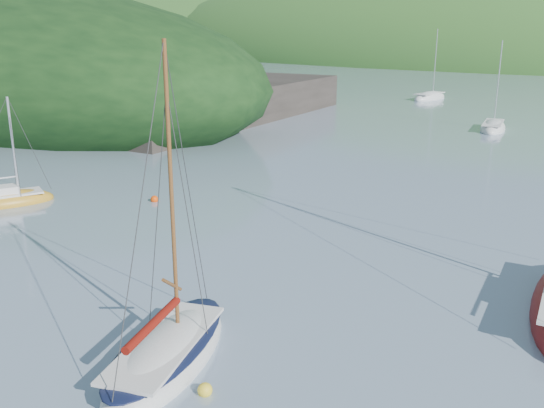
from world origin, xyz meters
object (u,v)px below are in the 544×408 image
Objects in this scene: daysailer_white at (168,354)px; sailboat_yellow at (8,201)px; distant_sloop_a at (493,128)px; distant_sloop_c at (430,98)px.

daysailer_white is 1.53× the size of sailboat_yellow.
daysailer_white is at bearing 4.71° from sailboat_yellow.
daysailer_white is 1.11× the size of distant_sloop_a.
sailboat_yellow is 0.72× the size of distant_sloop_a.
distant_sloop_c reaches higher than distant_sloop_a.
distant_sloop_a is 24.09m from distant_sloop_c.
distant_sloop_c reaches higher than sailboat_yellow.
sailboat_yellow is 59.45m from distant_sloop_c.
sailboat_yellow is at bearing -83.73° from distant_sloop_c.
distant_sloop_c is (-3.85, 59.33, 0.01)m from sailboat_yellow.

